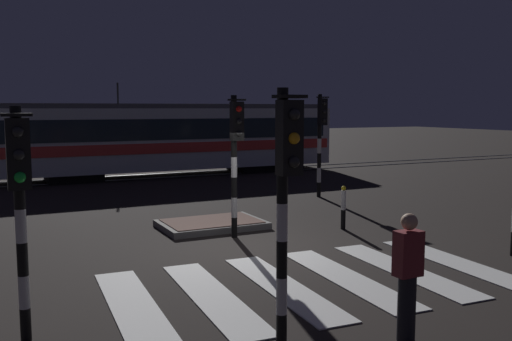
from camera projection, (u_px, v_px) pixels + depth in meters
The scene contains 12 objects.
ground_plane at pixel (250, 249), 12.12m from camera, with size 120.00×120.00×0.00m, color black.
rail_near at pixel (117, 180), 23.55m from camera, with size 80.00×0.12×0.03m, color #59595E.
rail_far at pixel (110, 176), 24.82m from camera, with size 80.00×0.12×0.03m, color #59595E.
crosswalk_zebra at pixel (314, 282), 9.79m from camera, with size 7.28×4.24×0.02m.
traffic_island at pixel (212, 224), 14.29m from camera, with size 2.60×1.75×0.18m.
traffic_light_median_centre at pixel (236, 145), 12.89m from camera, with size 0.36×0.42×3.36m.
traffic_light_corner_near_left at pixel (20, 189), 7.04m from camera, with size 0.36×0.42×3.09m.
traffic_light_corner_far_right at pixel (321, 130), 18.91m from camera, with size 0.36×0.42×3.54m.
traffic_light_kerb_mid_left at pixel (286, 181), 6.74m from camera, with size 0.36×0.42×3.31m.
tram at pixel (171, 137), 25.15m from camera, with size 15.74×2.58×4.15m.
pedestrian_waiting_at_kerb at pixel (408, 276), 7.25m from camera, with size 0.36×0.24×1.71m.
bollard_island_edge at pixel (343, 207), 14.04m from camera, with size 0.12×0.12×1.11m.
Camera 1 is at (-5.18, -10.66, 3.06)m, focal length 38.94 mm.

